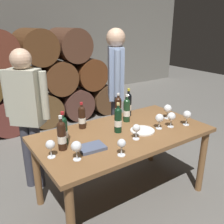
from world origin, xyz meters
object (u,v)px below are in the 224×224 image
object	(u,v)px
wine_glass_0	(122,144)
wine_glass_2	(136,129)
serving_plate	(142,131)
wine_bottle_6	(127,110)
wine_glass_4	(187,115)
wine_bottle_1	(82,117)
wine_glass_3	(50,145)
dining_table	(123,141)
wine_bottle_0	(62,135)
wine_glass_1	(160,118)
wine_bottle_2	(128,104)
taster_seated_left	(27,110)
wine_bottle_3	(64,130)
wine_glass_7	(76,147)
wine_glass_5	(168,109)
tasting_notebook	(92,147)
wine_bottle_5	(118,107)
wine_glass_6	(171,117)
sommelier_presenting	(116,83)
wine_bottle_4	(118,120)

from	to	relation	value
wine_glass_0	wine_glass_2	xyz separation A→B (m)	(0.29, 0.16, 0.00)
serving_plate	wine_bottle_6	bearing A→B (deg)	84.26
wine_bottle_6	wine_glass_4	bearing A→B (deg)	-43.52
wine_bottle_1	wine_glass_3	distance (m)	0.60
wine_glass_4	dining_table	bearing A→B (deg)	161.25
wine_bottle_0	wine_glass_0	xyz separation A→B (m)	(0.35, -0.36, -0.03)
wine_glass_2	wine_glass_4	size ratio (longest dim) A/B	0.93
wine_glass_1	wine_bottle_2	bearing A→B (deg)	93.19
taster_seated_left	wine_glass_1	bearing A→B (deg)	-38.85
wine_bottle_3	wine_glass_7	distance (m)	0.31
taster_seated_left	wine_glass_3	bearing A→B (deg)	-93.68
dining_table	wine_glass_5	distance (m)	0.66
dining_table	tasting_notebook	size ratio (longest dim) A/B	7.73
wine_glass_5	serving_plate	xyz separation A→B (m)	(-0.46, -0.11, -0.11)
wine_glass_1	wine_glass_7	bearing A→B (deg)	-175.45
wine_glass_5	tasting_notebook	world-z (taller)	wine_glass_5
wine_bottle_3	wine_bottle_5	size ratio (longest dim) A/B	1.03
wine_glass_3	wine_glass_6	xyz separation A→B (m)	(1.24, -0.11, 0.01)
wine_glass_2	serving_plate	xyz separation A→B (m)	(0.16, 0.10, -0.10)
wine_bottle_1	serving_plate	distance (m)	0.62
wine_glass_4	tasting_notebook	xyz separation A→B (m)	(-1.08, 0.10, -0.10)
wine_bottle_3	tasting_notebook	distance (m)	0.29
wine_bottle_2	wine_glass_1	xyz separation A→B (m)	(0.03, -0.47, -0.03)
wine_bottle_6	wine_glass_5	distance (m)	0.47
wine_bottle_1	wine_bottle_3	xyz separation A→B (m)	(-0.29, -0.21, 0.01)
wine_glass_4	wine_glass_1	bearing A→B (deg)	163.35
wine_bottle_1	wine_glass_3	world-z (taller)	wine_bottle_1
dining_table	wine_glass_5	bearing A→B (deg)	2.10
wine_glass_0	serving_plate	size ratio (longest dim) A/B	0.60
wine_glass_2	sommelier_presenting	xyz separation A→B (m)	(0.42, 0.94, 0.18)
tasting_notebook	wine_glass_6	bearing A→B (deg)	1.96
wine_glass_5	wine_glass_7	bearing A→B (deg)	-169.43
taster_seated_left	dining_table	bearing A→B (deg)	-45.50
dining_table	wine_glass_0	bearing A→B (deg)	-128.89
taster_seated_left	wine_glass_6	bearing A→B (deg)	-36.77
wine_bottle_1	wine_bottle_2	distance (m)	0.61
wine_glass_7	wine_bottle_0	bearing A→B (deg)	96.47
wine_bottle_2	wine_glass_2	distance (m)	0.62
wine_bottle_5	wine_bottle_6	bearing A→B (deg)	-81.90
wine_glass_7	wine_glass_4	bearing A→B (deg)	-0.67
wine_bottle_1	wine_glass_4	bearing A→B (deg)	-29.90
wine_glass_1	wine_glass_4	world-z (taller)	same
wine_bottle_4	wine_glass_5	xyz separation A→B (m)	(0.66, -0.01, -0.02)
dining_table	wine_glass_1	bearing A→B (deg)	-20.54
wine_glass_3	sommelier_presenting	world-z (taller)	sommelier_presenting
wine_bottle_1	wine_glass_0	xyz separation A→B (m)	(0.00, -0.67, -0.02)
wine_bottle_1	wine_glass_2	distance (m)	0.58
wine_glass_1	tasting_notebook	xyz separation A→B (m)	(-0.77, 0.01, -0.10)
wine_bottle_4	taster_seated_left	bearing A→B (deg)	134.28
wine_glass_2	wine_bottle_1	bearing A→B (deg)	119.95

